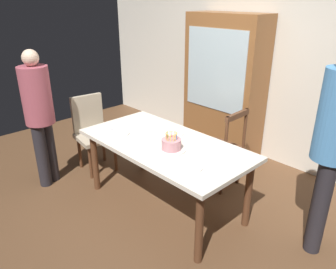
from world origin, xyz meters
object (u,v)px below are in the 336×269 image
Objects in this scene: person_celebrant at (39,112)px; person_guest at (334,140)px; chair_upholstered at (92,129)px; birthday_cake at (171,145)px; plate_near_guest at (190,167)px; chair_spindle_back at (222,149)px; china_cabinet at (224,86)px; plate_near_celebrant at (119,133)px; dining_table at (165,150)px; plate_far_side at (173,134)px.

person_guest is (2.69, 1.24, 0.14)m from person_celebrant.
birthday_cake is at bearing -0.25° from chair_upholstered.
plate_near_guest is 1.09m from chair_spindle_back.
plate_near_guest is 2.03m from china_cabinet.
plate_near_celebrant is at bearing -168.98° from birthday_cake.
dining_table is 0.24m from plate_far_side.
plate_near_celebrant is 1.00× the size of plate_near_guest.
chair_upholstered is 0.60× the size of person_celebrant.
person_guest reaches higher than birthday_cake.
plate_near_guest is at bearing -19.74° from birthday_cake.
plate_near_guest is at bearing -137.97° from person_guest.
plate_near_guest is (0.36, -0.13, -0.05)m from birthday_cake.
birthday_cake is at bearing 22.29° from person_celebrant.
plate_far_side is 0.74m from plate_near_guest.
plate_far_side is 1.24m from chair_upholstered.
plate_near_celebrant is at bearing -134.57° from plate_far_side.
china_cabinet is (0.85, 2.24, 0.05)m from person_celebrant.
person_celebrant is at bearing -144.13° from plate_far_side.
birthday_cake is (0.17, -0.07, 0.14)m from dining_table.
china_cabinet is at bearing 151.34° from person_guest.
plate_far_side is at bearing -74.40° from china_cabinet.
person_celebrant is at bearing -149.80° from plate_near_celebrant.
birthday_cake is 0.15× the size of person_guest.
person_celebrant is 2.96m from person_guest.
plate_near_celebrant is at bearing -157.88° from person_guest.
chair_upholstered is at bearing 179.75° from birthday_cake.
china_cabinet is at bearing 89.30° from plate_near_celebrant.
plate_far_side is at bearing 45.43° from plate_near_celebrant.
dining_table is 0.98× the size of person_guest.
chair_upholstered is (-1.45, 0.01, -0.26)m from birthday_cake.
plate_near_guest is at bearing -4.28° from chair_upholstered.
plate_far_side is at bearing 113.64° from dining_table.
chair_upholstered is 0.72m from person_celebrant.
chair_spindle_back is at bearing 169.94° from person_guest.
chair_spindle_back is (0.14, 0.77, -0.20)m from dining_table.
china_cabinet is (-1.84, 1.00, -0.09)m from person_guest.
person_celebrant is (-1.85, -0.48, 0.15)m from plate_near_guest.
plate_near_guest is 0.12× the size of china_cabinet.
person_guest is at bearing 21.96° from dining_table.
person_guest is at bearing 42.03° from plate_near_guest.
birthday_cake is 1.37m from person_guest.
plate_far_side is at bearing 133.48° from birthday_cake.
chair_upholstered reaches higher than plate_near_guest.
plate_near_celebrant is 2.03m from person_guest.
plate_near_celebrant and plate_far_side have the same top height.
birthday_cake is at bearing -87.64° from chair_spindle_back.
person_celebrant reaches higher than plate_near_celebrant.
person_guest is (1.23, -0.22, 0.58)m from chair_spindle_back.
person_guest reaches higher than plate_near_guest.
birthday_cake is 1.61m from person_celebrant.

